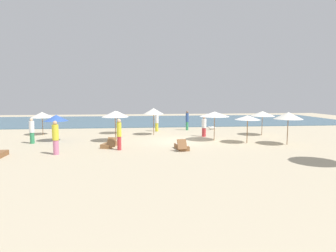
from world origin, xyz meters
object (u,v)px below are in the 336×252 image
(umbrella_1, at_px, (42,115))
(umbrella_4, at_px, (215,114))
(umbrella_0, at_px, (115,114))
(lounger_0, at_px, (182,147))
(umbrella_2, at_px, (117,114))
(umbrella_3, at_px, (154,111))
(umbrella_8, at_px, (262,114))
(lounger_1, at_px, (109,145))
(umbrella_7, at_px, (56,118))
(umbrella_5, at_px, (288,116))
(person_3, at_px, (204,127))
(person_0, at_px, (56,137))
(person_1, at_px, (157,122))
(dog, at_px, (212,128))
(umbrella_6, at_px, (248,118))
(person_2, at_px, (32,131))
(person_4, at_px, (187,120))
(person_5, at_px, (119,134))

(umbrella_1, relative_size, umbrella_4, 0.89)
(umbrella_0, distance_m, umbrella_4, 7.36)
(lounger_0, bearing_deg, umbrella_2, 119.97)
(umbrella_3, distance_m, umbrella_8, 9.24)
(umbrella_0, relative_size, lounger_1, 1.29)
(umbrella_4, distance_m, lounger_1, 8.04)
(umbrella_1, xyz_separation_m, umbrella_7, (2.14, -3.60, 0.01))
(umbrella_5, bearing_deg, person_3, 137.96)
(umbrella_1, bearing_deg, person_0, -68.12)
(umbrella_0, distance_m, umbrella_2, 4.31)
(umbrella_1, xyz_separation_m, umbrella_8, (18.63, -2.14, 0.11))
(person_1, relative_size, dog, 2.29)
(lounger_0, distance_m, dog, 10.56)
(umbrella_1, distance_m, lounger_1, 9.09)
(umbrella_5, distance_m, lounger_0, 7.78)
(umbrella_6, relative_size, person_1, 1.08)
(umbrella_7, xyz_separation_m, person_2, (-1.47, -0.83, -0.83))
(umbrella_4, distance_m, person_2, 13.19)
(person_1, bearing_deg, person_3, -46.33)
(person_3, bearing_deg, umbrella_8, 3.39)
(lounger_0, bearing_deg, umbrella_1, 144.54)
(person_3, bearing_deg, umbrella_0, -166.18)
(person_1, bearing_deg, person_4, 11.58)
(person_4, bearing_deg, umbrella_6, -69.29)
(lounger_1, height_order, person_2, person_2)
(person_5, bearing_deg, person_0, -164.22)
(umbrella_2, height_order, person_3, umbrella_2)
(person_0, distance_m, person_4, 14.13)
(lounger_0, distance_m, person_1, 9.17)
(lounger_1, xyz_separation_m, person_2, (-5.56, 2.00, 0.74))
(umbrella_0, bearing_deg, umbrella_7, 172.39)
(person_2, distance_m, person_5, 6.98)
(umbrella_2, relative_size, lounger_0, 1.18)
(umbrella_3, relative_size, person_3, 1.37)
(lounger_1, relative_size, person_2, 0.97)
(lounger_0, height_order, person_5, person_5)
(person_0, bearing_deg, person_5, 15.78)
(dog, bearing_deg, person_4, 176.75)
(umbrella_3, distance_m, person_1, 2.66)
(umbrella_1, distance_m, person_1, 10.01)
(person_2, bearing_deg, person_3, 8.77)
(umbrella_5, height_order, dog, umbrella_5)
(umbrella_6, bearing_deg, umbrella_1, 159.73)
(umbrella_0, height_order, person_2, umbrella_0)
(umbrella_1, bearing_deg, lounger_1, -45.86)
(umbrella_2, xyz_separation_m, person_1, (3.56, 1.25, -0.85))
(lounger_1, bearing_deg, dog, 42.33)
(umbrella_5, distance_m, person_0, 15.07)
(umbrella_7, distance_m, person_1, 9.23)
(umbrella_7, relative_size, person_2, 1.09)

